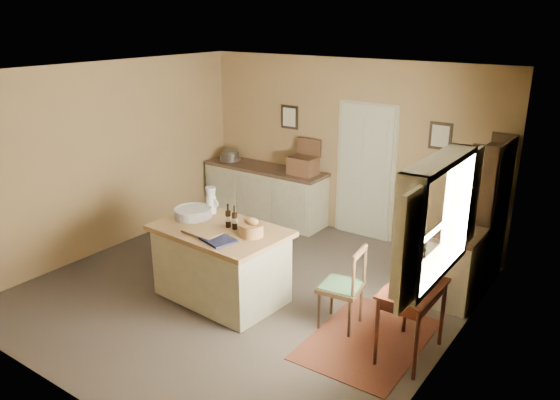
# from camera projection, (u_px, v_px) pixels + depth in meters

# --- Properties ---
(ground) EXTENTS (5.00, 5.00, 0.00)m
(ground) POSITION_uv_depth(u_px,v_px,m) (247.00, 290.00, 6.89)
(ground) COLOR brown
(ground) RESTS_ON ground
(wall_back) EXTENTS (5.00, 0.10, 2.70)m
(wall_back) POSITION_uv_depth(u_px,v_px,m) (347.00, 148.00, 8.38)
(wall_back) COLOR #977649
(wall_back) RESTS_ON ground
(wall_front) EXTENTS (5.00, 0.10, 2.70)m
(wall_front) POSITION_uv_depth(u_px,v_px,m) (56.00, 263.00, 4.52)
(wall_front) COLOR #977649
(wall_front) RESTS_ON ground
(wall_left) EXTENTS (0.10, 5.00, 2.70)m
(wall_left) POSITION_uv_depth(u_px,v_px,m) (109.00, 158.00, 7.81)
(wall_left) COLOR #977649
(wall_left) RESTS_ON ground
(wall_right) EXTENTS (0.10, 5.00, 2.70)m
(wall_right) POSITION_uv_depth(u_px,v_px,m) (454.00, 235.00, 5.09)
(wall_right) COLOR #977649
(wall_right) RESTS_ON ground
(ceiling) EXTENTS (5.00, 5.00, 0.00)m
(ceiling) POSITION_uv_depth(u_px,v_px,m) (242.00, 72.00, 6.01)
(ceiling) COLOR silver
(ceiling) RESTS_ON wall_back
(door) EXTENTS (0.97, 0.06, 2.11)m
(door) POSITION_uv_depth(u_px,v_px,m) (365.00, 170.00, 8.27)
(door) COLOR beige
(door) RESTS_ON ground
(framed_prints) EXTENTS (2.82, 0.02, 0.38)m
(framed_prints) POSITION_uv_depth(u_px,v_px,m) (359.00, 126.00, 8.14)
(framed_prints) COLOR black
(framed_prints) RESTS_ON ground
(window) EXTENTS (0.25, 1.99, 1.12)m
(window) POSITION_uv_depth(u_px,v_px,m) (441.00, 219.00, 4.91)
(window) COLOR beige
(window) RESTS_ON ground
(work_island) EXTENTS (1.64, 1.13, 1.20)m
(work_island) POSITION_uv_depth(u_px,v_px,m) (221.00, 261.00, 6.57)
(work_island) COLOR beige
(work_island) RESTS_ON ground
(sideboard) EXTENTS (2.18, 0.62, 1.18)m
(sideboard) POSITION_uv_depth(u_px,v_px,m) (266.00, 191.00, 9.16)
(sideboard) COLOR beige
(sideboard) RESTS_ON ground
(rug) EXTENTS (1.13, 1.62, 0.01)m
(rug) POSITION_uv_depth(u_px,v_px,m) (368.00, 339.00, 5.84)
(rug) COLOR #562B17
(rug) RESTS_ON ground
(writing_desk) EXTENTS (0.49, 0.79, 0.82)m
(writing_desk) POSITION_uv_depth(u_px,v_px,m) (413.00, 297.00, 5.38)
(writing_desk) COLOR black
(writing_desk) RESTS_ON ground
(desk_chair) EXTENTS (0.49, 0.49, 0.94)m
(desk_chair) POSITION_uv_depth(u_px,v_px,m) (341.00, 287.00, 5.96)
(desk_chair) COLOR black
(desk_chair) RESTS_ON ground
(right_cabinet) EXTENTS (0.54, 0.96, 0.99)m
(right_cabinet) POSITION_uv_depth(u_px,v_px,m) (459.00, 263.00, 6.58)
(right_cabinet) COLOR beige
(right_cabinet) RESTS_ON ground
(shelving_unit) EXTENTS (0.32, 0.85, 1.88)m
(shelving_unit) POSITION_uv_depth(u_px,v_px,m) (491.00, 213.00, 6.83)
(shelving_unit) COLOR black
(shelving_unit) RESTS_ON ground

